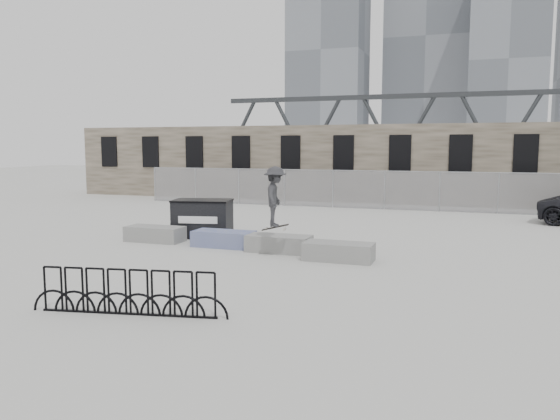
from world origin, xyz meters
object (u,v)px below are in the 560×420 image
at_px(planter_center_right, 279,243).
at_px(bike_rack, 128,293).
at_px(planter_center_left, 224,238).
at_px(planter_offset, 339,251).
at_px(skateboarder, 275,197).
at_px(planter_far_left, 155,233).
at_px(dumpster, 203,218).

xyz_separation_m(planter_center_right, bike_rack, (-0.67, -7.00, 0.16)).
xyz_separation_m(planter_center_left, bike_rack, (1.33, -7.23, 0.16)).
bearing_deg(bike_rack, planter_center_left, 100.45).
xyz_separation_m(planter_offset, skateboarder, (-1.87, -0.20, 1.53)).
distance_m(planter_center_left, bike_rack, 7.35).
height_order(planter_center_left, planter_offset, same).
bearing_deg(planter_center_right, planter_far_left, 175.60).
height_order(planter_center_right, dumpster, dumpster).
bearing_deg(planter_center_right, bike_rack, -95.48).
bearing_deg(planter_far_left, bike_rack, -61.42).
relative_size(planter_center_right, bike_rack, 0.50).
bearing_deg(planter_offset, skateboarder, -174.03).
relative_size(planter_center_left, planter_offset, 1.00).
distance_m(planter_center_left, planter_center_right, 2.02).
bearing_deg(planter_center_left, skateboarder, -26.41).
height_order(planter_far_left, skateboarder, skateboarder).
bearing_deg(planter_offset, planter_center_left, 167.62).
xyz_separation_m(bike_rack, skateboarder, (0.86, 6.14, 1.38)).
relative_size(dumpster, skateboarder, 1.20).
height_order(planter_far_left, dumpster, dumpster).
bearing_deg(bike_rack, planter_offset, 66.68).
height_order(planter_offset, dumpster, dumpster).
bearing_deg(dumpster, planter_center_right, -37.62).
bearing_deg(skateboarder, bike_rack, 158.12).
relative_size(planter_center_left, planter_center_right, 1.00).
xyz_separation_m(planter_center_left, skateboarder, (2.19, -1.09, 1.53)).
xyz_separation_m(planter_center_left, planter_offset, (4.07, -0.89, 0.00)).
bearing_deg(dumpster, skateboarder, -46.30).
bearing_deg(planter_offset, bike_rack, -113.32).
relative_size(planter_offset, dumpster, 0.88).
xyz_separation_m(planter_offset, dumpster, (-5.60, 2.39, 0.40)).
height_order(dumpster, bike_rack, dumpster).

